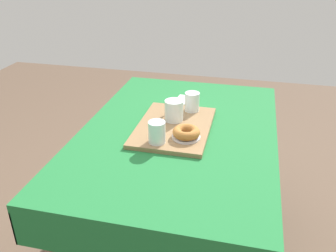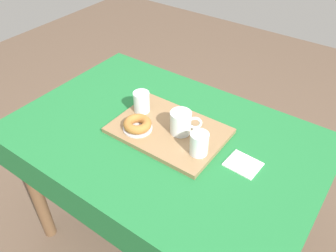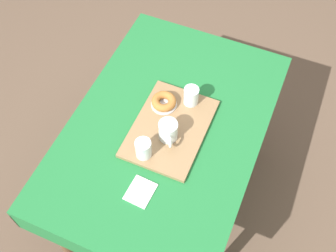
{
  "view_description": "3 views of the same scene",
  "coord_description": "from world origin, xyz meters",
  "px_view_note": "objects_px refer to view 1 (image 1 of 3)",
  "views": [
    {
      "loc": [
        -1.44,
        -0.3,
        1.54
      ],
      "look_at": [
        -0.04,
        0.04,
        0.81
      ],
      "focal_mm": 38.91,
      "sensor_mm": 36.0,
      "label": 1
    },
    {
      "loc": [
        0.65,
        -0.87,
        1.71
      ],
      "look_at": [
        0.03,
        -0.01,
        0.84
      ],
      "focal_mm": 36.53,
      "sensor_mm": 36.0,
      "label": 2
    },
    {
      "loc": [
        0.96,
        0.42,
        2.39
      ],
      "look_at": [
        0.03,
        0.02,
        0.83
      ],
      "focal_mm": 44.07,
      "sensor_mm": 36.0,
      "label": 3
    }
  ],
  "objects_px": {
    "serving_tray": "(174,127)",
    "water_glass_near": "(192,103)",
    "water_glass_far": "(157,133)",
    "donut_plate_left": "(186,137)",
    "sugar_donut_left": "(186,132)",
    "paper_napkin": "(186,100)",
    "tea_mug_left": "(174,111)",
    "dining_table": "(178,151)"
  },
  "relations": [
    {
      "from": "dining_table",
      "to": "water_glass_near",
      "type": "distance_m",
      "value": 0.26
    },
    {
      "from": "water_glass_near",
      "to": "water_glass_far",
      "type": "bearing_deg",
      "value": 166.23
    },
    {
      "from": "sugar_donut_left",
      "to": "paper_napkin",
      "type": "height_order",
      "value": "sugar_donut_left"
    },
    {
      "from": "water_glass_near",
      "to": "paper_napkin",
      "type": "distance_m",
      "value": 0.18
    },
    {
      "from": "serving_tray",
      "to": "water_glass_near",
      "type": "height_order",
      "value": "water_glass_near"
    },
    {
      "from": "serving_tray",
      "to": "sugar_donut_left",
      "type": "distance_m",
      "value": 0.13
    },
    {
      "from": "serving_tray",
      "to": "donut_plate_left",
      "type": "distance_m",
      "value": 0.13
    },
    {
      "from": "water_glass_far",
      "to": "water_glass_near",
      "type": "bearing_deg",
      "value": -13.77
    },
    {
      "from": "water_glass_near",
      "to": "donut_plate_left",
      "type": "xyz_separation_m",
      "value": [
        -0.28,
        -0.03,
        -0.04
      ]
    },
    {
      "from": "serving_tray",
      "to": "paper_napkin",
      "type": "height_order",
      "value": "serving_tray"
    },
    {
      "from": "water_glass_near",
      "to": "sugar_donut_left",
      "type": "relative_size",
      "value": 0.8
    },
    {
      "from": "water_glass_far",
      "to": "paper_napkin",
      "type": "relative_size",
      "value": 0.75
    },
    {
      "from": "dining_table",
      "to": "paper_napkin",
      "type": "bearing_deg",
      "value": 5.01
    },
    {
      "from": "water_glass_far",
      "to": "paper_napkin",
      "type": "bearing_deg",
      "value": -2.94
    },
    {
      "from": "donut_plate_left",
      "to": "paper_napkin",
      "type": "bearing_deg",
      "value": 10.78
    },
    {
      "from": "dining_table",
      "to": "tea_mug_left",
      "type": "xyz_separation_m",
      "value": [
        0.06,
        0.04,
        0.18
      ]
    },
    {
      "from": "water_glass_near",
      "to": "sugar_donut_left",
      "type": "height_order",
      "value": "water_glass_near"
    },
    {
      "from": "tea_mug_left",
      "to": "donut_plate_left",
      "type": "xyz_separation_m",
      "value": [
        -0.16,
        -0.09,
        -0.04
      ]
    },
    {
      "from": "dining_table",
      "to": "donut_plate_left",
      "type": "distance_m",
      "value": 0.17
    },
    {
      "from": "donut_plate_left",
      "to": "dining_table",
      "type": "bearing_deg",
      "value": 29.41
    },
    {
      "from": "sugar_donut_left",
      "to": "paper_napkin",
      "type": "xyz_separation_m",
      "value": [
        0.44,
        0.08,
        -0.04
      ]
    },
    {
      "from": "paper_napkin",
      "to": "water_glass_far",
      "type": "bearing_deg",
      "value": 177.06
    },
    {
      "from": "sugar_donut_left",
      "to": "dining_table",
      "type": "bearing_deg",
      "value": 29.41
    },
    {
      "from": "dining_table",
      "to": "tea_mug_left",
      "type": "relative_size",
      "value": 10.58
    },
    {
      "from": "water_glass_far",
      "to": "dining_table",
      "type": "bearing_deg",
      "value": -19.26
    },
    {
      "from": "tea_mug_left",
      "to": "dining_table",
      "type": "bearing_deg",
      "value": -150.09
    },
    {
      "from": "water_glass_near",
      "to": "water_glass_far",
      "type": "height_order",
      "value": "same"
    },
    {
      "from": "water_glass_near",
      "to": "donut_plate_left",
      "type": "distance_m",
      "value": 0.29
    },
    {
      "from": "dining_table",
      "to": "water_glass_far",
      "type": "xyz_separation_m",
      "value": [
        -0.16,
        0.06,
        0.17
      ]
    },
    {
      "from": "serving_tray",
      "to": "water_glass_near",
      "type": "xyz_separation_m",
      "value": [
        0.18,
        -0.05,
        0.05
      ]
    },
    {
      "from": "dining_table",
      "to": "sugar_donut_left",
      "type": "relative_size",
      "value": 11.05
    },
    {
      "from": "donut_plate_left",
      "to": "paper_napkin",
      "type": "xyz_separation_m",
      "value": [
        0.44,
        0.08,
        -0.02
      ]
    },
    {
      "from": "tea_mug_left",
      "to": "paper_napkin",
      "type": "bearing_deg",
      "value": -0.92
    },
    {
      "from": "dining_table",
      "to": "sugar_donut_left",
      "type": "bearing_deg",
      "value": -150.59
    },
    {
      "from": "water_glass_near",
      "to": "paper_napkin",
      "type": "bearing_deg",
      "value": 19.95
    },
    {
      "from": "water_glass_far",
      "to": "donut_plate_left",
      "type": "distance_m",
      "value": 0.14
    },
    {
      "from": "tea_mug_left",
      "to": "sugar_donut_left",
      "type": "height_order",
      "value": "tea_mug_left"
    },
    {
      "from": "donut_plate_left",
      "to": "sugar_donut_left",
      "type": "bearing_deg",
      "value": 0.0
    },
    {
      "from": "serving_tray",
      "to": "water_glass_far",
      "type": "distance_m",
      "value": 0.18
    },
    {
      "from": "water_glass_far",
      "to": "paper_napkin",
      "type": "distance_m",
      "value": 0.52
    },
    {
      "from": "serving_tray",
      "to": "tea_mug_left",
      "type": "relative_size",
      "value": 3.77
    },
    {
      "from": "sugar_donut_left",
      "to": "water_glass_near",
      "type": "bearing_deg",
      "value": 5.18
    }
  ]
}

